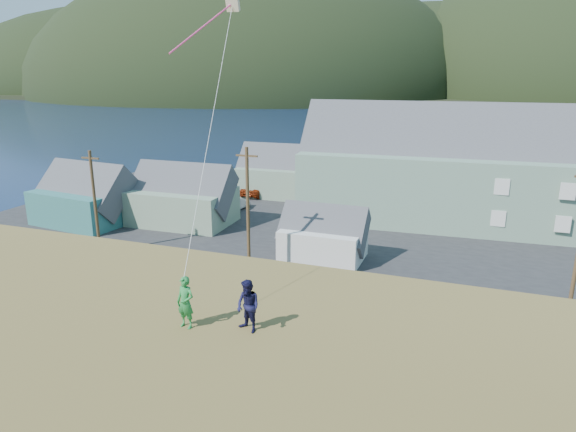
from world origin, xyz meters
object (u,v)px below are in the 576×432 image
object	(u,v)px
shed_palegreen_near	(182,197)
lodge	(512,171)
wharf	(350,173)
kite_flyer_green	(185,302)
shed_white	(323,235)
kite_flyer_navy	(248,306)
shed_teal	(84,196)
shed_palegreen_far	(285,172)

from	to	relation	value
shed_palegreen_near	lodge	bearing A→B (deg)	17.87
wharf	kite_flyer_green	size ratio (longest dim) A/B	16.56
lodge	shed_white	world-z (taller)	lodge
lodge	kite_flyer_green	bearing A→B (deg)	-108.47
shed_palegreen_near	shed_white	bearing A→B (deg)	-18.52
lodge	kite_flyer_green	xyz separation A→B (m)	(-11.03, -39.98, 2.65)
shed_white	kite_flyer_navy	bearing A→B (deg)	-78.52
shed_palegreen_near	kite_flyer_navy	xyz separation A→B (m)	(20.25, -29.38, 5.28)
kite_flyer_navy	wharf	bearing A→B (deg)	123.40
shed_teal	shed_palegreen_far	world-z (taller)	shed_palegreen_far
lodge	shed_palegreen_near	xyz separation A→B (m)	(-29.49, -10.20, -2.64)
kite_flyer_navy	shed_teal	bearing A→B (deg)	161.12
lodge	shed_teal	bearing A→B (deg)	-164.15
wharf	shed_teal	xyz separation A→B (m)	(-18.79, -31.69, 2.24)
shed_teal	shed_palegreen_far	bearing A→B (deg)	57.17
lodge	kite_flyer_navy	distance (m)	40.73
lodge	shed_teal	size ratio (longest dim) A/B	4.07
shed_palegreen_far	kite_flyer_green	xyz separation A→B (m)	(13.10, -44.01, 5.15)
kite_flyer_green	shed_white	bearing A→B (deg)	105.42
wharf	shed_palegreen_far	world-z (taller)	shed_palegreen_far
shed_palegreen_near	shed_white	size ratio (longest dim) A/B	1.48
shed_white	kite_flyer_green	world-z (taller)	kite_flyer_green
kite_flyer_navy	shed_white	bearing A→B (deg)	124.09
kite_flyer_green	kite_flyer_navy	world-z (taller)	kite_flyer_green
shed_palegreen_near	kite_flyer_green	distance (m)	35.43
shed_teal	shed_palegreen_near	xyz separation A→B (m)	(9.03, 2.98, 0.00)
wharf	kite_flyer_green	distance (m)	59.61
shed_palegreen_far	wharf	bearing A→B (deg)	71.49
lodge	shed_palegreen_near	size ratio (longest dim) A/B	4.02
lodge	shed_palegreen_far	xyz separation A→B (m)	(-24.14, 4.03, -2.50)
wharf	kite_flyer_green	xyz separation A→B (m)	(8.69, -58.49, 7.53)
shed_palegreen_near	kite_flyer_green	world-z (taller)	kite_flyer_green
shed_teal	shed_palegreen_far	distance (m)	22.42
shed_teal	lodge	bearing A→B (deg)	25.94
lodge	kite_flyer_green	size ratio (longest dim) A/B	25.57
shed_teal	kite_flyer_navy	distance (m)	39.78
shed_teal	shed_palegreen_far	xyz separation A→B (m)	(14.38, 17.21, 0.14)
lodge	shed_white	size ratio (longest dim) A/B	5.95
wharf	kite_flyer_navy	bearing A→B (deg)	-79.76
wharf	lodge	bearing A→B (deg)	-43.18
shed_teal	shed_white	xyz separation A→B (m)	(24.54, -1.85, -0.62)
wharf	lodge	distance (m)	27.49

